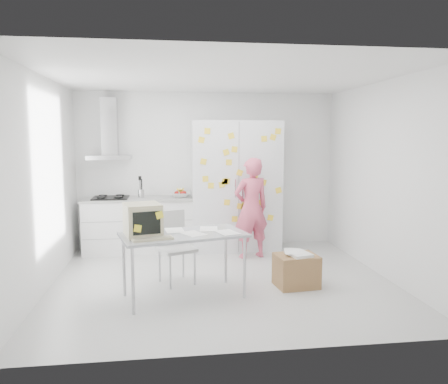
{
  "coord_description": "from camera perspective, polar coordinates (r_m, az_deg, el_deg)",
  "views": [
    {
      "loc": [
        -0.72,
        -5.66,
        1.93
      ],
      "look_at": [
        0.11,
        0.65,
        1.13
      ],
      "focal_mm": 35.0,
      "sensor_mm": 36.0,
      "label": 1
    }
  ],
  "objects": [
    {
      "name": "counter_run",
      "position": [
        7.52,
        -11.04,
        -4.14
      ],
      "size": [
        1.84,
        0.63,
        1.28
      ],
      "color": "white",
      "rests_on": "ground"
    },
    {
      "name": "range_hood",
      "position": [
        7.56,
        -14.7,
        7.16
      ],
      "size": [
        0.7,
        0.48,
        1.01
      ],
      "color": "silver",
      "rests_on": "walls"
    },
    {
      "name": "desk",
      "position": [
        5.2,
        -8.6,
        -4.53
      ],
      "size": [
        1.59,
        1.07,
        1.16
      ],
      "rotation": [
        0.0,
        0.0,
        0.25
      ],
      "color": "#9FA3A9",
      "rests_on": "ground"
    },
    {
      "name": "tall_cabinet",
      "position": [
        7.48,
        1.54,
        0.8
      ],
      "size": [
        1.5,
        0.68,
        2.2
      ],
      "color": "silver",
      "rests_on": "ground"
    },
    {
      "name": "cardboard_box",
      "position": [
        5.82,
        9.43,
        -10.03
      ],
      "size": [
        0.57,
        0.47,
        0.46
      ],
      "rotation": [
        0.0,
        0.0,
        0.11
      ],
      "color": "olive",
      "rests_on": "ground"
    },
    {
      "name": "floor",
      "position": [
        6.03,
        -0.25,
        -11.59
      ],
      "size": [
        4.5,
        4.0,
        0.02
      ],
      "primitive_type": "cube",
      "color": "silver",
      "rests_on": "ground"
    },
    {
      "name": "chair",
      "position": [
        5.88,
        -6.52,
        -6.53
      ],
      "size": [
        0.57,
        0.57,
        0.95
      ],
      "rotation": [
        0.0,
        0.0,
        0.41
      ],
      "color": "#BCBCB9",
      "rests_on": "ground"
    },
    {
      "name": "walls",
      "position": [
        6.45,
        -1.07,
        2.02
      ],
      "size": [
        4.52,
        4.01,
        2.7
      ],
      "color": "white",
      "rests_on": "ground"
    },
    {
      "name": "person",
      "position": [
        6.98,
        3.57,
        -2.11
      ],
      "size": [
        0.67,
        0.53,
        1.61
      ],
      "primitive_type": "imported",
      "rotation": [
        0.0,
        0.0,
        3.41
      ],
      "color": "#DA5470",
      "rests_on": "ground"
    },
    {
      "name": "ceiling",
      "position": [
        5.76,
        -0.27,
        14.87
      ],
      "size": [
        4.5,
        4.0,
        0.02
      ],
      "primitive_type": "cube",
      "color": "white",
      "rests_on": "walls"
    }
  ]
}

